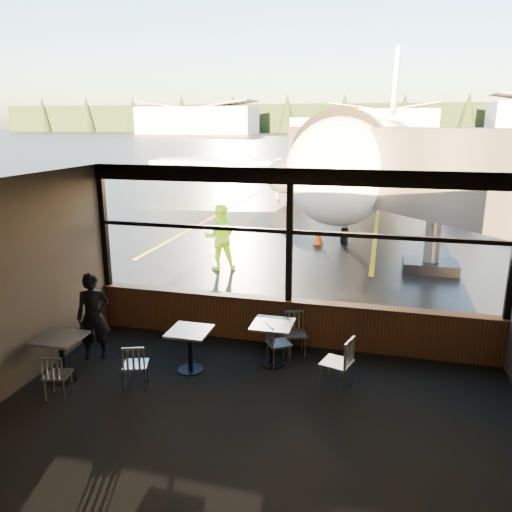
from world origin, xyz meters
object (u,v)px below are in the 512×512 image
at_px(cone_nose, 318,237).
at_px(ground_crew, 220,237).
at_px(cafe_table_left, 62,358).
at_px(chair_near_n, 295,334).
at_px(passenger, 94,317).
at_px(chair_mid_s, 136,365).
at_px(chair_near_e, 337,364).
at_px(chair_left_s, 58,375).
at_px(cafe_table_near, 272,344).
at_px(airliner, 379,108).
at_px(jet_bridge, 455,190).
at_px(cafe_table_mid, 190,350).
at_px(cone_wing, 277,194).
at_px(chair_near_w, 279,344).

bearing_deg(cone_nose, ground_crew, -122.19).
distance_m(cafe_table_left, chair_near_n, 4.19).
height_order(cafe_table_left, passenger, passenger).
relative_size(chair_mid_s, ground_crew, 0.42).
xyz_separation_m(chair_near_e, chair_left_s, (-4.31, -1.34, -0.08)).
height_order(cafe_table_near, passenger, passenger).
distance_m(airliner, chair_near_n, 21.11).
relative_size(jet_bridge, cafe_table_left, 14.37).
relative_size(cafe_table_left, chair_near_e, 0.84).
distance_m(chair_near_e, ground_crew, 7.54).
bearing_deg(airliner, chair_mid_s, -94.37).
bearing_deg(chair_near_n, cafe_table_near, 35.35).
distance_m(jet_bridge, chair_left_s, 11.04).
relative_size(airliner, cone_nose, 60.66).
distance_m(cafe_table_mid, chair_left_s, 2.21).
distance_m(cone_nose, cone_wing, 11.42).
relative_size(passenger, cone_nose, 3.02).
bearing_deg(chair_left_s, ground_crew, 75.89).
distance_m(cafe_table_mid, cafe_table_left, 2.18).
bearing_deg(passenger, chair_near_e, -28.32).
relative_size(chair_near_w, cone_wing, 1.67).
height_order(chair_near_n, passenger, passenger).
bearing_deg(ground_crew, cone_wing, -105.10).
bearing_deg(chair_near_n, ground_crew, -77.82).
xyz_separation_m(chair_near_n, cone_wing, (-4.58, 19.84, -0.17)).
bearing_deg(cafe_table_left, chair_left_s, -62.13).
bearing_deg(chair_near_e, chair_left_s, 124.42).
bearing_deg(cone_nose, cafe_table_left, -105.00).
bearing_deg(airliner, passenger, -97.92).
height_order(cafe_table_left, chair_near_e, chair_near_e).
relative_size(airliner, cafe_table_near, 41.46).
height_order(chair_left_s, cone_wing, chair_left_s).
height_order(jet_bridge, ground_crew, jet_bridge).
relative_size(cafe_table_mid, ground_crew, 0.40).
distance_m(cafe_table_mid, chair_near_e, 2.59).
distance_m(chair_near_e, cone_wing, 21.67).
xyz_separation_m(chair_left_s, cone_wing, (-1.15, 22.32, -0.15)).
xyz_separation_m(cafe_table_mid, passenger, (-1.91, 0.04, 0.44)).
xyz_separation_m(airliner, chair_near_e, (-0.05, -21.70, -4.59)).
bearing_deg(chair_near_w, passenger, -113.62).
bearing_deg(chair_near_e, airliner, 16.96).
xyz_separation_m(ground_crew, cone_wing, (-1.36, 14.67, -0.74)).
bearing_deg(chair_near_n, cafe_table_left, 8.06).
bearing_deg(ground_crew, jet_bridge, 166.44).
bearing_deg(chair_near_w, chair_mid_s, -90.07).
height_order(chair_near_n, cone_wing, chair_near_n).
height_order(cafe_table_left, cone_nose, cafe_table_left).
xyz_separation_m(airliner, ground_crew, (-4.14, -15.40, -4.08)).
height_order(cafe_table_left, chair_near_w, chair_near_w).
xyz_separation_m(jet_bridge, cafe_table_mid, (-5.07, -7.07, -2.12)).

